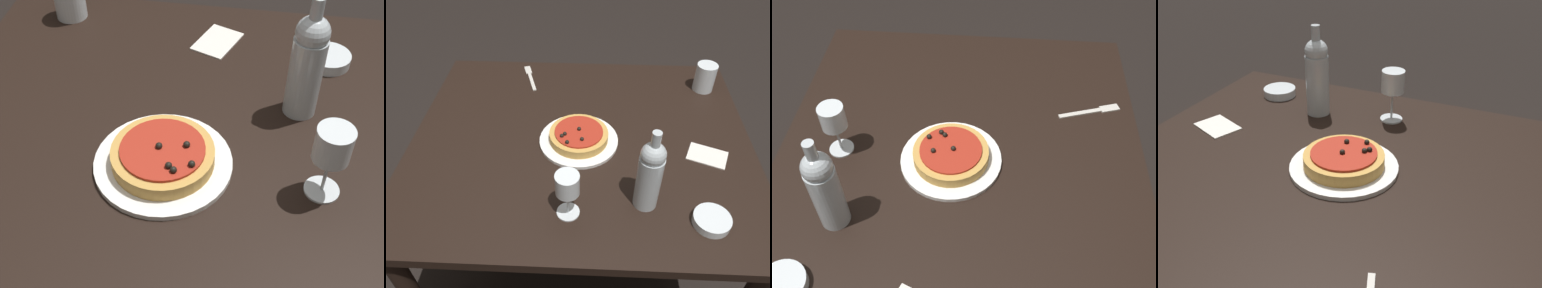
# 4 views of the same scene
# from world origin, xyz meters

# --- Properties ---
(dining_table) EXTENTS (1.22, 1.03, 0.77)m
(dining_table) POSITION_xyz_m (0.00, 0.00, 0.67)
(dining_table) COLOR black
(dining_table) RESTS_ON ground_plane
(dinner_plate) EXTENTS (0.28, 0.28, 0.01)m
(dinner_plate) POSITION_xyz_m (-0.01, -0.02, 0.77)
(dinner_plate) COLOR white
(dinner_plate) RESTS_ON dining_table
(pizza) EXTENTS (0.21, 0.21, 0.05)m
(pizza) POSITION_xyz_m (-0.01, -0.02, 0.80)
(pizza) COLOR gold
(pizza) RESTS_ON dinner_plate
(wine_glass) EXTENTS (0.07, 0.07, 0.16)m
(wine_glass) POSITION_xyz_m (-0.03, -0.34, 0.88)
(wine_glass) COLOR silver
(wine_glass) RESTS_ON dining_table
(wine_bottle) EXTENTS (0.07, 0.07, 0.28)m
(wine_bottle) POSITION_xyz_m (0.20, -0.29, 0.89)
(wine_bottle) COLOR #B2BCC1
(wine_bottle) RESTS_ON dining_table
(side_bowl) EXTENTS (0.11, 0.11, 0.03)m
(side_bowl) POSITION_xyz_m (0.39, -0.36, 0.78)
(side_bowl) COLOR silver
(side_bowl) RESTS_ON dining_table
(paper_napkin) EXTENTS (0.15, 0.13, 0.00)m
(paper_napkin) POSITION_xyz_m (0.44, -0.08, 0.77)
(paper_napkin) COLOR silver
(paper_napkin) RESTS_ON dining_table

